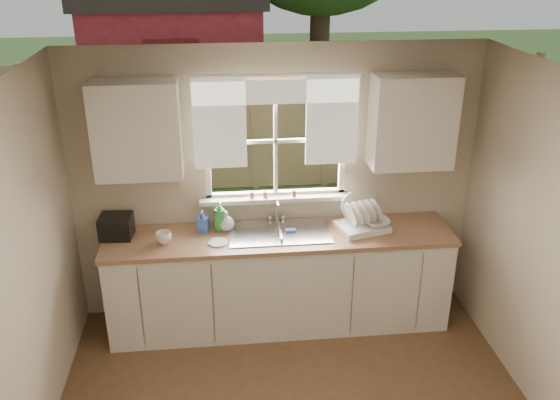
{
  "coord_description": "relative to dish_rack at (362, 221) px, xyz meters",
  "views": [
    {
      "loc": [
        -0.48,
        -2.89,
        3.27
      ],
      "look_at": [
        0.0,
        1.65,
        1.25
      ],
      "focal_mm": 38.0,
      "sensor_mm": 36.0,
      "label": 1
    }
  ],
  "objects": [
    {
      "name": "wall_outlet",
      "position": [
        0.15,
        0.28,
        0.09
      ],
      "size": [
        0.08,
        0.01,
        0.12
      ],
      "primitive_type": "cube",
      "color": "beige",
      "rests_on": "room_walls"
    },
    {
      "name": "cup",
      "position": [
        -1.72,
        -0.09,
        -0.03
      ],
      "size": [
        0.14,
        0.14,
        0.11
      ],
      "primitive_type": "imported",
      "rotation": [
        0.0,
        0.0,
        -0.03
      ],
      "color": "silver",
      "rests_on": "countertop"
    },
    {
      "name": "sink",
      "position": [
        -0.73,
        0.01,
        -0.15
      ],
      "size": [
        0.88,
        0.52,
        0.4
      ],
      "color": "#B7B7BC",
      "rests_on": "countertop"
    },
    {
      "name": "dish_rack",
      "position": [
        0.0,
        0.0,
        0.0
      ],
      "size": [
        0.49,
        0.42,
        0.3
      ],
      "color": "white",
      "rests_on": "countertop"
    },
    {
      "name": "sill_jars",
      "position": [
        -0.78,
        0.24,
        0.19
      ],
      "size": [
        0.42,
        0.04,
        0.06
      ],
      "color": "brown",
      "rests_on": "window"
    },
    {
      "name": "ceiling",
      "position": [
        -0.73,
        -1.7,
        1.51
      ],
      "size": [
        3.6,
        4.0,
        0.02
      ],
      "primitive_type": "cube",
      "color": "silver",
      "rests_on": "room_walls"
    },
    {
      "name": "window",
      "position": [
        -0.73,
        0.3,
        0.5
      ],
      "size": [
        1.38,
        0.16,
        1.06
      ],
      "color": "white",
      "rests_on": "room_walls"
    },
    {
      "name": "soap_bottle_a",
      "position": [
        -1.25,
        0.11,
        0.06
      ],
      "size": [
        0.13,
        0.13,
        0.28
      ],
      "primitive_type": "imported",
      "rotation": [
        0.0,
        0.0,
        0.25
      ],
      "color": "green",
      "rests_on": "countertop"
    },
    {
      "name": "soap_bottle_b",
      "position": [
        -1.39,
        0.11,
        0.02
      ],
      "size": [
        0.11,
        0.11,
        0.2
      ],
      "primitive_type": "imported",
      "rotation": [
        0.0,
        0.0,
        -0.25
      ],
      "color": "blue",
      "rests_on": "countertop"
    },
    {
      "name": "curtains",
      "position": [
        -0.73,
        0.25,
        0.94
      ],
      "size": [
        1.5,
        0.03,
        0.81
      ],
      "color": "white",
      "rests_on": "room_walls"
    },
    {
      "name": "upper_cabinet_left",
      "position": [
        -1.88,
        0.12,
        0.86
      ],
      "size": [
        0.7,
        0.33,
        0.8
      ],
      "primitive_type": "cube",
      "color": "silver",
      "rests_on": "room_walls"
    },
    {
      "name": "bowl",
      "position": [
        0.12,
        -0.05,
        0.0
      ],
      "size": [
        0.25,
        0.25,
        0.06
      ],
      "primitive_type": "imported",
      "rotation": [
        0.0,
        0.0,
        0.11
      ],
      "color": "silver",
      "rests_on": "dish_rack"
    },
    {
      "name": "room_walls",
      "position": [
        -0.73,
        -1.77,
        0.25
      ],
      "size": [
        3.62,
        4.02,
        2.5
      ],
      "color": "beige",
      "rests_on": "ground"
    },
    {
      "name": "base_cabinets",
      "position": [
        -0.73,
        -0.02,
        -0.55
      ],
      "size": [
        3.0,
        0.62,
        0.87
      ],
      "primitive_type": "cube",
      "color": "silver",
      "rests_on": "ground"
    },
    {
      "name": "upper_cabinet_right",
      "position": [
        0.42,
        0.12,
        0.86
      ],
      "size": [
        0.7,
        0.33,
        0.8
      ],
      "primitive_type": "cube",
      "color": "silver",
      "rests_on": "room_walls"
    },
    {
      "name": "soap_bottle_c",
      "position": [
        -1.19,
        0.11,
        0.01
      ],
      "size": [
        0.15,
        0.15,
        0.18
      ],
      "primitive_type": "imported",
      "rotation": [
        0.0,
        0.0,
        -0.07
      ],
      "color": "beige",
      "rests_on": "countertop"
    },
    {
      "name": "countertop",
      "position": [
        -0.73,
        -0.02,
        -0.1
      ],
      "size": [
        3.04,
        0.65,
        0.04
      ],
      "primitive_type": "cube",
      "color": "#9D704E",
      "rests_on": "base_cabinets"
    },
    {
      "name": "black_appliance",
      "position": [
        -2.13,
        0.08,
        0.02
      ],
      "size": [
        0.29,
        0.25,
        0.2
      ],
      "primitive_type": "cube",
      "rotation": [
        0.0,
        0.0,
        -0.07
      ],
      "color": "black",
      "rests_on": "countertop"
    },
    {
      "name": "saucer",
      "position": [
        -1.27,
        -0.13,
        -0.07
      ],
      "size": [
        0.17,
        0.17,
        0.01
      ],
      "primitive_type": "cylinder",
      "color": "white",
      "rests_on": "countertop"
    }
  ]
}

